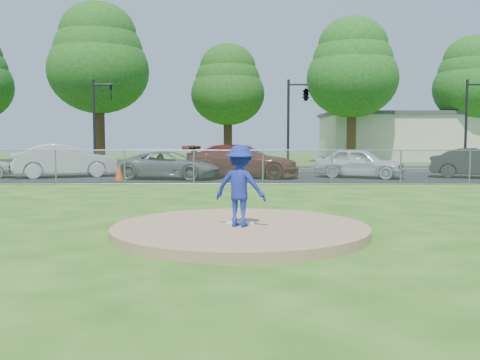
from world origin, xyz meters
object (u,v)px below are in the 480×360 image
(tree_center, at_px, (228,85))
(parked_car_charcoal, at_px, (478,163))
(tree_left, at_px, (98,58))
(traffic_signal_center, at_px, (304,96))
(tree_far_right, at_px, (473,79))
(parked_car_darkred, at_px, (242,161))
(traffic_cone, at_px, (119,172))
(commercial_building, at_px, (414,136))
(traffic_signal_left, at_px, (98,116))
(tree_right, at_px, (352,67))
(parked_car_gray, at_px, (170,165))
(pitcher, at_px, (240,186))
(parked_car_white, at_px, (65,160))
(parked_car_pearl, at_px, (360,163))
(traffic_signal_right, at_px, (470,116))

(tree_center, xyz_separation_m, parked_car_charcoal, (13.00, -18.28, -5.71))
(tree_left, relative_size, parked_car_charcoal, 2.75)
(tree_center, distance_m, traffic_signal_center, 13.12)
(tree_far_right, xyz_separation_m, parked_car_darkred, (-19.88, -19.04, -6.21))
(tree_center, relative_size, traffic_cone, 12.28)
(commercial_building, xyz_separation_m, traffic_cone, (-21.79, -23.61, -1.75))
(tree_left, xyz_separation_m, parked_car_darkred, (11.12, -15.04, -7.39))
(traffic_signal_center, distance_m, traffic_cone, 13.07)
(parked_car_charcoal, bearing_deg, traffic_signal_left, 95.50)
(tree_right, bearing_deg, parked_car_gray, -126.23)
(tree_right, relative_size, pitcher, 6.88)
(pitcher, xyz_separation_m, parked_car_white, (-9.04, 16.51, -0.18))
(traffic_signal_left, relative_size, parked_car_charcoal, 1.23)
(pitcher, relative_size, parked_car_charcoal, 0.37)
(tree_far_right, height_order, parked_car_darkred, tree_far_right)
(pitcher, bearing_deg, parked_car_darkred, -70.12)
(tree_center, height_order, traffic_cone, tree_center)
(tree_far_right, bearing_deg, parked_car_pearl, -126.06)
(commercial_building, relative_size, traffic_signal_center, 2.93)
(tree_center, distance_m, parked_car_charcoal, 23.15)
(traffic_signal_right, bearing_deg, traffic_signal_left, 180.00)
(traffic_signal_left, xyz_separation_m, traffic_signal_right, (23.00, 0.00, 0.00))
(parked_car_gray, bearing_deg, tree_far_right, -36.61)
(commercial_building, distance_m, tree_right, 10.73)
(pitcher, bearing_deg, traffic_signal_left, -48.07)
(parked_car_gray, bearing_deg, traffic_cone, 118.37)
(commercial_building, bearing_deg, traffic_cone, -132.70)
(traffic_signal_left, distance_m, parked_car_pearl, 16.26)
(tree_left, xyz_separation_m, parked_car_gray, (7.57, -15.96, -7.55))
(tree_far_right, height_order, traffic_cone, tree_far_right)
(traffic_signal_right, distance_m, traffic_cone, 21.62)
(tree_left, height_order, traffic_signal_center, tree_left)
(tree_right, bearing_deg, pitcher, -105.66)
(tree_far_right, xyz_separation_m, pitcher, (-20.00, -35.11, -6.01))
(tree_right, bearing_deg, traffic_cone, -130.01)
(traffic_signal_right, xyz_separation_m, parked_car_darkred, (-14.12, -6.04, -2.51))
(traffic_signal_center, relative_size, parked_car_charcoal, 1.23)
(traffic_signal_center, relative_size, traffic_signal_right, 1.00)
(tree_left, height_order, parked_car_darkred, tree_left)
(traffic_signal_right, height_order, parked_car_charcoal, traffic_signal_right)
(pitcher, bearing_deg, traffic_signal_center, -79.87)
(commercial_building, height_order, parked_car_pearl, commercial_building)
(traffic_signal_right, bearing_deg, parked_car_darkred, -156.83)
(tree_right, xyz_separation_m, parked_car_white, (-18.04, -15.60, -6.78))
(tree_left, relative_size, traffic_signal_right, 2.24)
(tree_far_right, relative_size, traffic_signal_right, 1.92)
(pitcher, height_order, parked_car_white, pitcher)
(traffic_signal_right, bearing_deg, commercial_building, 83.71)
(tree_center, bearing_deg, traffic_signal_left, -122.90)
(tree_right, bearing_deg, traffic_signal_left, -150.62)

